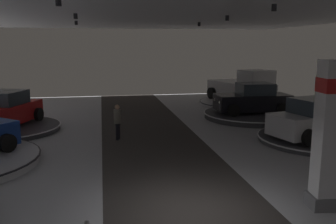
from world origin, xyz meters
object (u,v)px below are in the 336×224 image
object	(u,v)px
display_platform_far_right	(252,115)
display_car_far_left	(5,111)
pickup_truck_deep_right	(243,89)
display_platform_mid_right	(316,139)
visitor_walking_near	(117,120)
display_car_mid_right	(317,120)
display_platform_deep_right	(239,103)
display_car_far_right	(253,99)
display_platform_far_left	(6,128)

from	to	relation	value
display_platform_far_right	display_car_far_left	xyz separation A→B (m)	(-13.22, -0.88, 0.85)
pickup_truck_deep_right	display_car_far_left	bearing A→B (deg)	-160.12
display_platform_mid_right	visitor_walking_near	size ratio (longest dim) A/B	3.15
display_car_mid_right	pickup_truck_deep_right	bearing A→B (deg)	86.72
display_car_far_left	display_platform_far_right	bearing A→B (deg)	3.80
display_platform_deep_right	visitor_walking_near	bearing A→B (deg)	-137.70
pickup_truck_deep_right	display_car_mid_right	distance (m)	9.80
display_car_far_right	display_platform_far_left	bearing A→B (deg)	-176.09
display_platform_far_right	display_car_far_left	world-z (taller)	display_car_far_left
display_car_far_left	display_car_mid_right	bearing A→B (deg)	-18.32
display_car_far_right	visitor_walking_near	world-z (taller)	display_car_far_right
display_car_far_right	display_platform_mid_right	distance (m)	5.57
display_car_far_right	visitor_walking_near	distance (m)	8.66
display_platform_mid_right	display_platform_deep_right	bearing A→B (deg)	87.47
display_car_far_left	display_platform_deep_right	world-z (taller)	display_car_far_left
display_platform_far_right	display_car_mid_right	xyz separation A→B (m)	(0.61, -5.46, 0.81)
display_platform_deep_right	display_car_mid_right	world-z (taller)	display_car_mid_right
display_platform_far_left	display_platform_mid_right	bearing A→B (deg)	-18.13
display_platform_far_left	display_car_far_left	size ratio (longest dim) A/B	1.15
display_platform_far_right	display_platform_deep_right	xyz separation A→B (m)	(1.09, 4.64, -0.04)
display_platform_deep_right	pickup_truck_deep_right	xyz separation A→B (m)	(0.08, -0.31, 1.04)
display_platform_far_left	pickup_truck_deep_right	world-z (taller)	pickup_truck_deep_right
display_platform_deep_right	visitor_walking_near	size ratio (longest dim) A/B	3.57
pickup_truck_deep_right	display_platform_far_left	bearing A→B (deg)	-160.03
display_car_mid_right	display_platform_deep_right	bearing A→B (deg)	87.30
display_car_far_left	display_car_far_right	bearing A→B (deg)	3.79
pickup_truck_deep_right	display_platform_far_right	bearing A→B (deg)	-105.17
visitor_walking_near	display_car_far_left	bearing A→B (deg)	153.64
display_platform_deep_right	pickup_truck_deep_right	distance (m)	1.09
display_car_far_right	display_platform_deep_right	xyz separation A→B (m)	(1.06, 4.64, -0.95)
display_car_far_left	display_car_mid_right	world-z (taller)	display_car_far_left
display_platform_far_right	display_car_far_right	distance (m)	0.91
display_platform_deep_right	display_platform_far_right	bearing A→B (deg)	-103.21
display_car_far_right	visitor_walking_near	bearing A→B (deg)	-155.99
display_platform_far_right	display_car_far_right	size ratio (longest dim) A/B	1.29
visitor_walking_near	display_platform_far_left	bearing A→B (deg)	153.93
display_car_mid_right	display_platform_far_right	bearing A→B (deg)	96.40
display_platform_far_left	display_platform_mid_right	size ratio (longest dim) A/B	1.04
display_platform_far_right	pickup_truck_deep_right	world-z (taller)	pickup_truck_deep_right
display_car_far_right	display_car_mid_right	size ratio (longest dim) A/B	0.95
visitor_walking_near	display_platform_far_right	bearing A→B (deg)	24.10
display_platform_far_right	visitor_walking_near	distance (m)	8.66
display_platform_far_right	display_platform_deep_right	bearing A→B (deg)	76.79
display_platform_far_left	display_car_far_left	world-z (taller)	display_car_far_left
pickup_truck_deep_right	display_platform_mid_right	size ratio (longest dim) A/B	1.13
display_platform_far_right	display_car_far_left	size ratio (longest dim) A/B	1.22
display_platform_far_left	visitor_walking_near	distance (m)	6.00
display_car_far_left	visitor_walking_near	size ratio (longest dim) A/B	2.87
display_platform_far_left	display_car_far_left	distance (m)	0.88
display_platform_deep_right	display_car_mid_right	distance (m)	10.14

